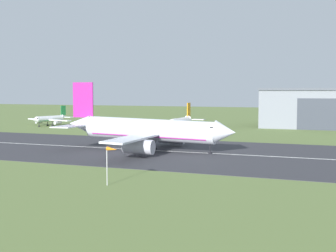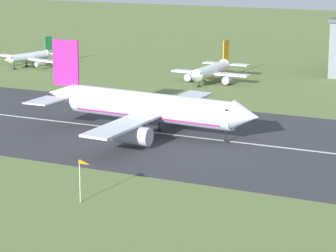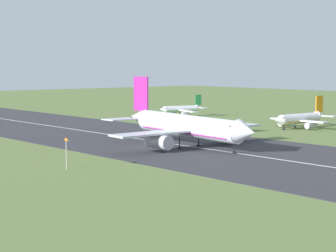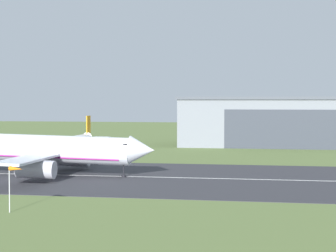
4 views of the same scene
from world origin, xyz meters
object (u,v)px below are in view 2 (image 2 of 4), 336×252
(airplane_parked_west, at_px, (30,57))
(windsock_pole, at_px, (84,166))
(airplane_landing, at_px, (149,108))
(airplane_parked_centre, at_px, (211,71))

(airplane_parked_west, height_order, windsock_pole, airplane_parked_west)
(airplane_landing, xyz_separation_m, airplane_parked_west, (-68.87, 57.01, -2.06))
(airplane_landing, xyz_separation_m, airplane_parked_centre, (-12.64, 56.46, -2.00))
(airplane_landing, height_order, windsock_pole, airplane_landing)
(airplane_parked_west, xyz_separation_m, windsock_pole, (80.22, -96.25, 2.41))
(airplane_parked_west, bearing_deg, airplane_landing, -39.62)
(airplane_parked_west, height_order, airplane_parked_centre, airplane_parked_centre)
(airplane_parked_west, bearing_deg, windsock_pole, -50.19)
(airplane_landing, bearing_deg, airplane_parked_west, 140.38)
(airplane_parked_west, bearing_deg, airplane_parked_centre, -0.56)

